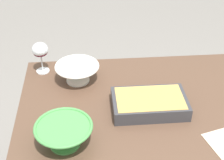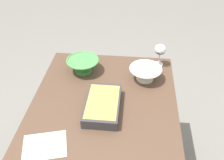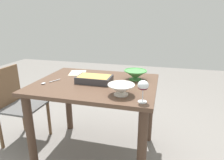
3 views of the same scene
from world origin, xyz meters
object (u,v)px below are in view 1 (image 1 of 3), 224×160
Objects in this scene: casserole_dish at (150,103)px; small_bowl at (77,72)px; mixing_bowl at (64,134)px; dining_table at (145,134)px; wine_glass at (40,51)px.

small_bowl reaches higher than casserole_dish.
small_bowl is (-0.05, -0.42, -0.00)m from mixing_bowl.
dining_table is 5.29× the size of small_bowl.
mixing_bowl is 1.04× the size of small_bowl.
casserole_dish is at bearing 144.80° from wine_glass.
mixing_bowl is (0.36, 0.18, 0.02)m from casserole_dish.
wine_glass is 0.22m from small_bowl.
casserole_dish is 1.51× the size of small_bowl.
casserole_dish is at bearing 141.49° from small_bowl.
mixing_bowl is 0.43m from small_bowl.
dining_table is at bearing 144.47° from wine_glass.
small_bowl is (0.30, -0.24, 0.20)m from dining_table.
wine_glass is 0.61m from casserole_dish.
mixing_bowl reaches higher than dining_table.
mixing_bowl is at bearing 103.92° from wine_glass.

